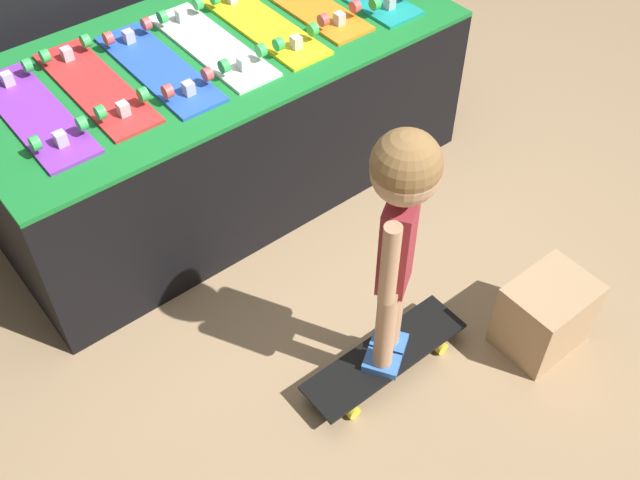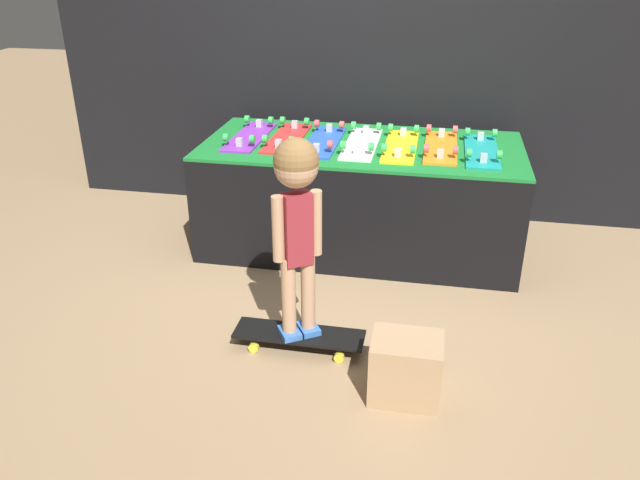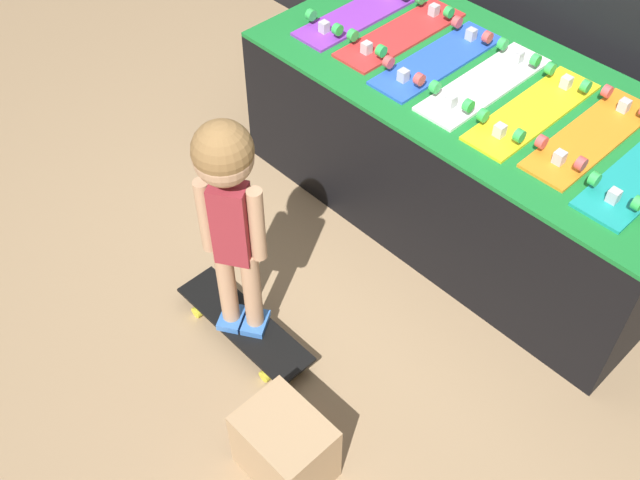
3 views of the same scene
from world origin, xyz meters
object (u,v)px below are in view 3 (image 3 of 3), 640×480
at_px(skateboard_yellow_on_rack, 533,110).
at_px(skateboard_white_on_rack, 485,83).
at_px(child, 228,196).
at_px(skateboard_on_floor, 244,325).
at_px(skateboard_red_on_rack, 401,33).
at_px(skateboard_orange_on_rack, 591,135).
at_px(skateboard_purple_on_rack, 359,13).
at_px(storage_box, 285,447).
at_px(skateboard_blue_on_rack, 438,59).

bearing_deg(skateboard_yellow_on_rack, skateboard_white_on_rack, 178.20).
bearing_deg(child, skateboard_on_floor, 71.45).
relative_size(skateboard_yellow_on_rack, skateboard_on_floor, 1.03).
xyz_separation_m(skateboard_red_on_rack, skateboard_white_on_rack, (0.51, -0.03, 0.00)).
distance_m(skateboard_orange_on_rack, skateboard_on_floor, 1.62).
bearing_deg(skateboard_purple_on_rack, storage_box, -52.95).
bearing_deg(child, skateboard_yellow_on_rack, 40.08).
bearing_deg(child, skateboard_red_on_rack, 73.00).
distance_m(child, storage_box, 0.93).
bearing_deg(storage_box, skateboard_blue_on_rack, 113.65).
height_order(skateboard_blue_on_rack, child, child).
bearing_deg(skateboard_yellow_on_rack, skateboard_purple_on_rack, 178.56).
relative_size(skateboard_white_on_rack, storage_box, 2.16).
xyz_separation_m(skateboard_yellow_on_rack, skateboard_on_floor, (-0.40, -1.28, -0.67)).
bearing_deg(storage_box, skateboard_purple_on_rack, 127.05).
height_order(skateboard_yellow_on_rack, child, child).
relative_size(skateboard_red_on_rack, skateboard_orange_on_rack, 1.00).
xyz_separation_m(skateboard_white_on_rack, skateboard_orange_on_rack, (0.51, 0.02, 0.00)).
bearing_deg(child, storage_box, -58.60).
xyz_separation_m(child, storage_box, (0.57, -0.28, -0.67)).
height_order(skateboard_on_floor, child, child).
xyz_separation_m(skateboard_blue_on_rack, skateboard_white_on_rack, (0.26, 0.01, 0.00)).
bearing_deg(skateboard_yellow_on_rack, child, -107.33).
bearing_deg(skateboard_red_on_rack, storage_box, -59.59).
relative_size(skateboard_red_on_rack, skateboard_white_on_rack, 1.00).
bearing_deg(skateboard_purple_on_rack, child, -64.42).
xyz_separation_m(skateboard_yellow_on_rack, skateboard_orange_on_rack, (0.26, 0.03, 0.00)).
distance_m(skateboard_blue_on_rack, skateboard_white_on_rack, 0.26).
distance_m(skateboard_yellow_on_rack, skateboard_on_floor, 1.50).
height_order(skateboard_white_on_rack, child, child).
height_order(skateboard_red_on_rack, skateboard_on_floor, skateboard_red_on_rack).
height_order(skateboard_white_on_rack, skateboard_orange_on_rack, same).
height_order(skateboard_blue_on_rack, skateboard_orange_on_rack, same).
bearing_deg(skateboard_white_on_rack, skateboard_red_on_rack, 176.15).
height_order(skateboard_yellow_on_rack, skateboard_orange_on_rack, same).
distance_m(skateboard_white_on_rack, storage_box, 1.73).
distance_m(skateboard_orange_on_rack, child, 1.47).
bearing_deg(skateboard_purple_on_rack, skateboard_white_on_rack, -1.32).
bearing_deg(skateboard_red_on_rack, skateboard_orange_on_rack, -0.60).
height_order(skateboard_white_on_rack, skateboard_yellow_on_rack, same).
distance_m(skateboard_purple_on_rack, skateboard_white_on_rack, 0.77).
xyz_separation_m(skateboard_blue_on_rack, child, (0.11, -1.29, 0.08)).
bearing_deg(skateboard_yellow_on_rack, skateboard_blue_on_rack, 179.72).
bearing_deg(skateboard_orange_on_rack, skateboard_red_on_rack, 179.40).
bearing_deg(skateboard_blue_on_rack, skateboard_red_on_rack, 171.12).
relative_size(skateboard_purple_on_rack, skateboard_on_floor, 1.03).
distance_m(skateboard_purple_on_rack, child, 1.45).
relative_size(skateboard_red_on_rack, child, 0.67).
xyz_separation_m(skateboard_purple_on_rack, skateboard_orange_on_rack, (1.28, 0.01, 0.00)).
distance_m(skateboard_blue_on_rack, child, 1.29).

